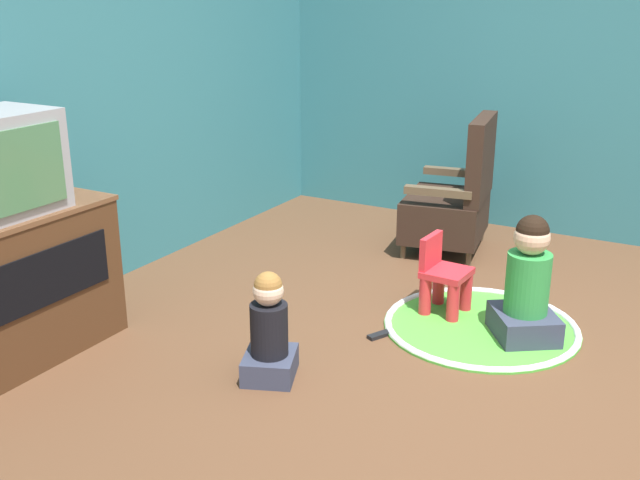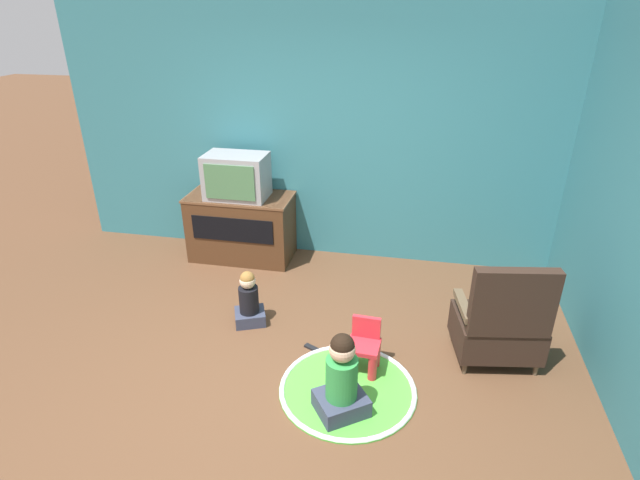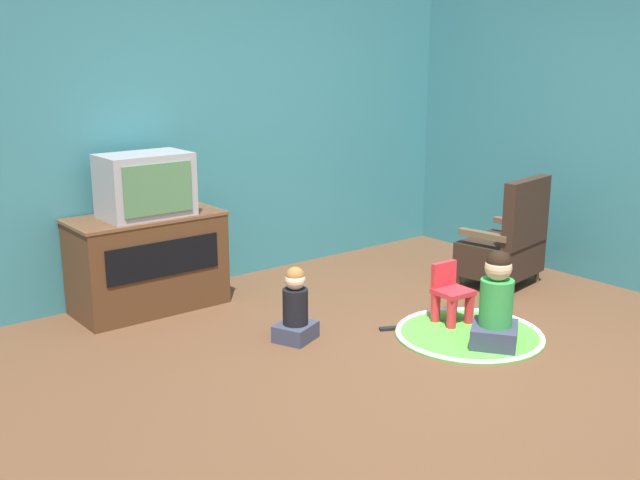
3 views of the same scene
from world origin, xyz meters
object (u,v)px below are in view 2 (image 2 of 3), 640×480
(tv_cabinet, at_px, (242,226))
(television, at_px, (236,176))
(yellow_kid_chair, at_px, (364,349))
(child_watching_left, at_px, (249,301))
(black_armchair, at_px, (500,324))
(remote_control, at_px, (312,348))
(child_watching_center, at_px, (342,380))

(tv_cabinet, distance_m, television, 0.59)
(television, xyz_separation_m, yellow_kid_chair, (1.57, -1.62, -0.77))
(television, distance_m, child_watching_left, 1.48)
(tv_cabinet, bearing_deg, black_armchair, -27.37)
(child_watching_left, bearing_deg, remote_control, -45.41)
(television, height_order, remote_control, television)
(child_watching_left, distance_m, child_watching_center, 1.35)
(tv_cabinet, distance_m, black_armchair, 2.92)
(tv_cabinet, bearing_deg, child_watching_left, -68.24)
(television, bearing_deg, yellow_kid_chair, -46.02)
(child_watching_center, height_order, remote_control, child_watching_center)
(child_watching_center, bearing_deg, remote_control, 83.18)
(child_watching_left, relative_size, child_watching_center, 0.78)
(tv_cabinet, distance_m, child_watching_center, 2.60)
(child_watching_center, bearing_deg, child_watching_left, 101.99)
(black_armchair, height_order, child_watching_left, black_armchair)
(black_armchair, xyz_separation_m, remote_control, (-1.47, -0.15, -0.34))
(tv_cabinet, height_order, yellow_kid_chair, tv_cabinet)
(tv_cabinet, relative_size, child_watching_center, 1.71)
(remote_control, bearing_deg, child_watching_left, 2.77)
(television, relative_size, child_watching_left, 1.24)
(black_armchair, xyz_separation_m, child_watching_center, (-1.13, -0.80, -0.06))
(yellow_kid_chair, relative_size, child_watching_left, 0.85)
(child_watching_left, relative_size, remote_control, 3.38)
(television, relative_size, yellow_kid_chair, 1.47)
(tv_cabinet, bearing_deg, yellow_kid_chair, -46.67)
(remote_control, bearing_deg, yellow_kid_chair, -174.91)
(tv_cabinet, relative_size, black_armchair, 1.23)
(yellow_kid_chair, bearing_deg, child_watching_left, 161.40)
(television, distance_m, child_watching_center, 2.65)
(black_armchair, bearing_deg, remote_control, -3.58)
(child_watching_left, bearing_deg, yellow_kid_chair, -44.46)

